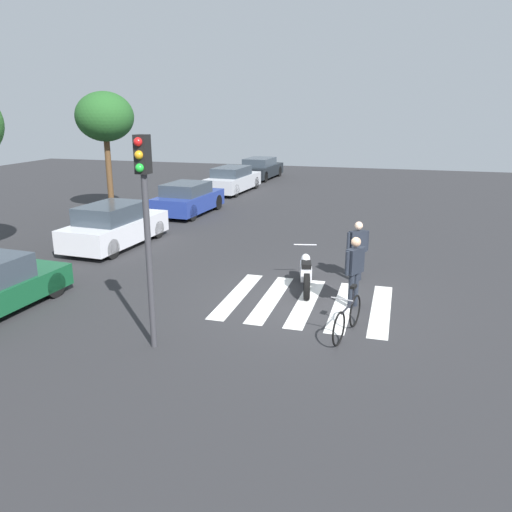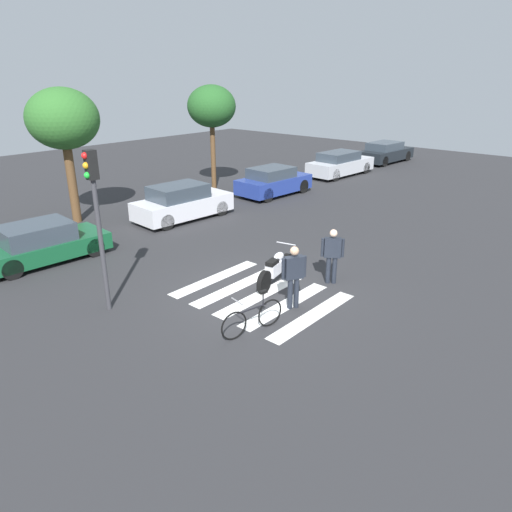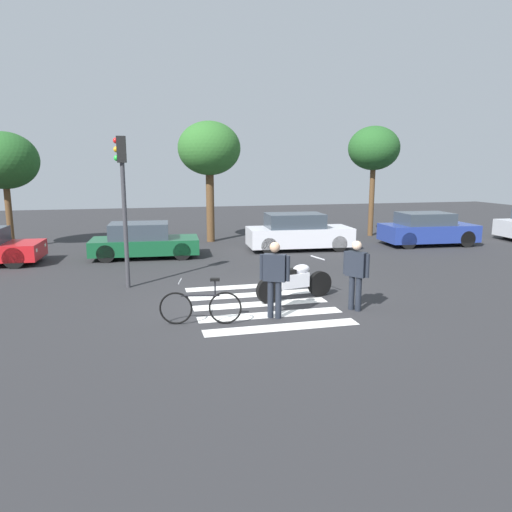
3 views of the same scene
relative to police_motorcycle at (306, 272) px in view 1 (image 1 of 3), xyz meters
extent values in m
plane|color=#2B2B2D|center=(-0.94, -0.20, -0.47)|extent=(60.00, 60.00, 0.00)
cylinder|color=black|center=(0.74, 0.17, -0.13)|extent=(0.68, 0.28, 0.66)
cylinder|color=black|center=(-0.73, -0.17, -0.13)|extent=(0.68, 0.28, 0.66)
cube|color=silver|center=(-0.04, -0.01, 0.05)|extent=(0.84, 0.45, 0.36)
ellipsoid|color=silver|center=(0.18, 0.04, 0.32)|extent=(0.52, 0.34, 0.24)
cube|color=black|center=(-0.24, -0.05, 0.29)|extent=(0.48, 0.33, 0.12)
cylinder|color=#A5A5AD|center=(0.67, 0.15, 0.57)|extent=(0.17, 0.61, 0.04)
torus|color=black|center=(-3.11, -1.25, -0.11)|extent=(0.71, 0.19, 0.72)
torus|color=black|center=(-2.07, -1.48, -0.11)|extent=(0.71, 0.19, 0.72)
cylinder|color=black|center=(-2.59, -1.37, 0.17)|extent=(0.82, 0.22, 0.04)
cylinder|color=black|center=(-2.28, -1.44, 0.34)|extent=(0.04, 0.04, 0.34)
cube|color=black|center=(-2.28, -1.44, 0.52)|extent=(0.22, 0.14, 0.06)
cylinder|color=#99999E|center=(-3.01, -1.28, 0.49)|extent=(0.13, 0.46, 0.03)
cylinder|color=#1E232D|center=(1.14, -1.30, -0.05)|extent=(0.14, 0.14, 0.82)
cylinder|color=#1E232D|center=(1.04, -1.15, -0.05)|extent=(0.14, 0.14, 0.82)
cube|color=#1E232D|center=(1.09, -1.22, 0.65)|extent=(0.44, 0.51, 0.58)
sphere|color=beige|center=(1.09, -1.22, 1.09)|extent=(0.22, 0.22, 0.22)
cylinder|color=#1E232D|center=(1.26, -1.46, 0.65)|extent=(0.09, 0.09, 0.55)
cylinder|color=#1E232D|center=(0.92, -0.99, 0.65)|extent=(0.09, 0.09, 0.55)
cylinder|color=#1E232D|center=(-0.85, -1.38, -0.04)|extent=(0.14, 0.14, 0.85)
cylinder|color=#1E232D|center=(-1.00, -1.29, -0.04)|extent=(0.14, 0.14, 0.85)
cube|color=#1E232D|center=(-0.92, -1.33, 0.69)|extent=(0.53, 0.42, 0.61)
sphere|color=tan|center=(-0.92, -1.33, 1.15)|extent=(0.23, 0.23, 0.23)
cylinder|color=#1E232D|center=(-0.66, -1.48, 0.69)|extent=(0.09, 0.09, 0.58)
cylinder|color=#1E232D|center=(-1.18, -1.18, 0.69)|extent=(0.09, 0.09, 0.58)
cube|color=silver|center=(-0.94, -2.00, -0.46)|extent=(3.38, 0.45, 0.01)
cube|color=silver|center=(-0.94, -1.10, -0.46)|extent=(3.38, 0.45, 0.01)
cube|color=silver|center=(-0.94, -0.20, -0.46)|extent=(3.38, 0.45, 0.01)
cube|color=silver|center=(-0.94, 0.70, -0.46)|extent=(3.38, 0.45, 0.01)
cube|color=silver|center=(-0.94, 1.60, -0.46)|extent=(3.38, 0.45, 0.01)
cylinder|color=black|center=(-2.24, 7.58, -0.14)|extent=(0.66, 0.26, 0.64)
cylinder|color=black|center=(-2.33, 6.03, -0.14)|extent=(0.66, 0.26, 0.64)
cube|color=#F2EDCC|center=(-1.66, 7.33, 0.07)|extent=(0.09, 0.20, 0.12)
cube|color=#F2EDCC|center=(-1.73, 6.20, 0.07)|extent=(0.09, 0.20, 0.12)
cylinder|color=black|center=(4.05, 7.81, -0.14)|extent=(0.66, 0.26, 0.65)
cylinder|color=black|center=(3.96, 6.28, -0.14)|extent=(0.66, 0.26, 0.65)
cylinder|color=black|center=(1.19, 7.99, -0.14)|extent=(0.66, 0.26, 0.65)
cylinder|color=black|center=(1.09, 6.46, -0.14)|extent=(0.66, 0.26, 0.65)
cube|color=silver|center=(2.57, 7.13, 0.08)|extent=(4.33, 2.02, 0.74)
cube|color=#333D47|center=(2.36, 7.15, 0.74)|extent=(2.38, 1.69, 0.58)
cube|color=#F2EDCC|center=(4.68, 7.56, 0.20)|extent=(0.09, 0.20, 0.12)
cube|color=#F2EDCC|center=(4.61, 6.44, 0.20)|extent=(0.09, 0.20, 0.12)
cylinder|color=black|center=(9.81, 7.62, -0.12)|extent=(0.71, 0.26, 0.70)
cylinder|color=black|center=(9.71, 6.03, -0.12)|extent=(0.71, 0.26, 0.70)
cylinder|color=black|center=(7.12, 7.79, -0.12)|extent=(0.71, 0.26, 0.70)
cylinder|color=black|center=(7.02, 6.20, -0.12)|extent=(0.71, 0.26, 0.70)
cube|color=navy|center=(8.42, 6.91, 0.09)|extent=(4.06, 2.06, 0.72)
cube|color=#333D47|center=(8.22, 6.92, 0.70)|extent=(2.23, 1.73, 0.51)
cube|color=#F2EDCC|center=(10.39, 7.36, 0.19)|extent=(0.09, 0.20, 0.12)
cube|color=#F2EDCC|center=(10.31, 6.21, 0.19)|extent=(0.09, 0.20, 0.12)
cylinder|color=black|center=(16.49, 7.58, -0.11)|extent=(0.71, 0.26, 0.70)
cylinder|color=black|center=(16.40, 6.07, -0.11)|extent=(0.71, 0.26, 0.70)
cylinder|color=black|center=(13.31, 7.79, -0.11)|extent=(0.71, 0.26, 0.70)
cylinder|color=black|center=(13.21, 6.28, -0.11)|extent=(0.71, 0.26, 0.70)
cube|color=#B7BAC1|center=(14.85, 6.93, 0.10)|extent=(4.79, 2.03, 0.74)
cube|color=#333D47|center=(14.62, 6.94, 0.72)|extent=(2.62, 1.68, 0.51)
cube|color=#F2EDCC|center=(17.19, 7.34, 0.21)|extent=(0.09, 0.20, 0.12)
cube|color=#F2EDCC|center=(17.12, 6.23, 0.21)|extent=(0.09, 0.20, 0.12)
cylinder|color=black|center=(22.38, 7.65, -0.11)|extent=(0.71, 0.26, 0.70)
cylinder|color=black|center=(22.28, 6.04, -0.11)|extent=(0.71, 0.26, 0.70)
cylinder|color=black|center=(19.31, 7.84, -0.11)|extent=(0.71, 0.26, 0.70)
cylinder|color=black|center=(19.21, 6.23, -0.11)|extent=(0.71, 0.26, 0.70)
cube|color=black|center=(20.79, 6.94, 0.08)|extent=(4.63, 2.12, 0.70)
cube|color=#333D47|center=(20.57, 6.95, 0.68)|extent=(2.54, 1.77, 0.51)
cube|color=#F2EDCC|center=(23.05, 7.38, 0.18)|extent=(0.09, 0.20, 0.12)
cube|color=#F2EDCC|center=(22.97, 6.21, 0.18)|extent=(0.09, 0.20, 0.12)
cylinder|color=#38383D|center=(-4.18, 2.31, 1.27)|extent=(0.12, 0.12, 3.47)
cube|color=black|center=(-4.18, 2.31, 3.35)|extent=(0.25, 0.25, 0.70)
sphere|color=red|center=(-4.31, 2.31, 3.58)|extent=(0.16, 0.16, 0.16)
sphere|color=orange|center=(-4.31, 2.31, 3.35)|extent=(0.16, 0.16, 0.16)
sphere|color=green|center=(-4.31, 2.31, 3.12)|extent=(0.16, 0.16, 0.16)
cylinder|color=brown|center=(7.35, 10.19, 1.20)|extent=(0.25, 0.25, 3.34)
ellipsoid|color=#235623|center=(7.35, 10.19, 3.79)|extent=(2.47, 2.47, 2.10)
camera|label=1|loc=(-12.63, -2.23, 4.17)|focal=35.80mm
camera|label=2|loc=(-9.99, -7.94, 5.38)|focal=32.97mm
camera|label=3|loc=(-3.78, -11.20, 2.87)|focal=33.27mm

